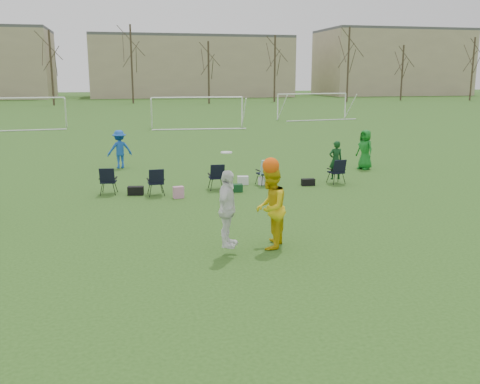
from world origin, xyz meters
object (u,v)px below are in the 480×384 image
object	(u,v)px
goal_mid	(197,103)
goal_left	(16,104)
fielder_blue	(120,149)
center_contest	(256,207)
fielder_green_far	(365,150)
goal_right	(312,99)

from	to	relation	value
goal_mid	goal_left	bearing A→B (deg)	175.87
fielder_blue	goal_mid	bearing A→B (deg)	-121.99
center_contest	goal_mid	xyz separation A→B (m)	(3.10, 31.11, 0.85)
fielder_green_far	goal_left	distance (m)	29.63
fielder_green_far	fielder_blue	bearing A→B (deg)	-124.48
goal_left	goal_right	size ratio (longest dim) A/B	1.01
fielder_blue	goal_mid	distance (m)	19.45
goal_mid	goal_right	world-z (taller)	same
fielder_blue	goal_right	xyz separation A→B (m)	(18.22, 24.40, 1.06)
goal_left	fielder_blue	bearing A→B (deg)	-74.12
fielder_green_far	goal_right	distance (m)	28.13
fielder_blue	goal_right	bearing A→B (deg)	-140.06
center_contest	goal_left	world-z (taller)	goal_left
center_contest	goal_mid	distance (m)	31.28
fielder_blue	fielder_green_far	size ratio (longest dim) A/B	0.97
fielder_blue	goal_right	distance (m)	30.47
goal_mid	goal_right	xyz separation A→B (m)	(12.00, 6.00, 0.00)
center_contest	goal_right	world-z (taller)	goal_right
fielder_blue	center_contest	size ratio (longest dim) A/B	0.71
goal_left	goal_mid	xyz separation A→B (m)	(14.00, -2.00, 0.00)
center_contest	goal_right	bearing A→B (deg)	67.87
goal_left	goal_right	bearing A→B (deg)	3.75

